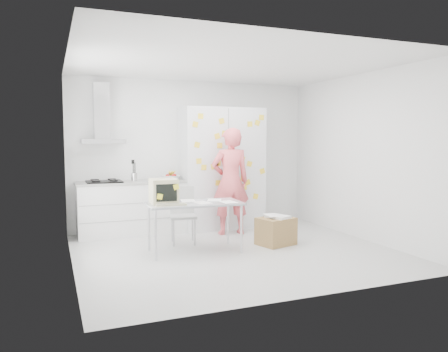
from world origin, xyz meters
name	(u,v)px	position (x,y,z in m)	size (l,w,h in m)	color
floor	(235,252)	(0.00, 0.00, -0.01)	(4.50, 4.00, 0.02)	silver
walls	(217,157)	(0.00, 0.72, 1.35)	(4.52, 4.01, 2.70)	white
ceiling	(235,64)	(0.00, 0.00, 2.70)	(4.50, 4.00, 0.02)	white
counter_run	(132,207)	(-1.20, 1.70, 0.47)	(1.84, 0.63, 1.28)	white
range_hood	(102,120)	(-1.65, 1.84, 1.96)	(0.70, 0.48, 1.01)	silver
tall_cabinet	(222,168)	(0.45, 1.67, 1.10)	(1.50, 0.68, 2.20)	silver
person	(230,181)	(0.39, 1.10, 0.91)	(0.67, 0.44, 1.83)	#F25E65
desk	(175,197)	(-0.83, 0.23, 0.82)	(1.38, 0.74, 1.08)	#A8ACB3
chair	(183,211)	(-0.55, 0.80, 0.50)	(0.47, 0.47, 0.89)	#A7A7A5
cardboard_box	(276,231)	(0.75, 0.13, 0.22)	(0.62, 0.55, 0.46)	#9C7843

